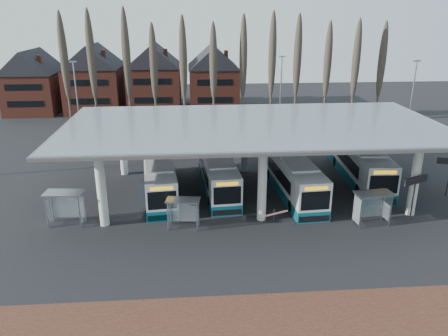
{
  "coord_description": "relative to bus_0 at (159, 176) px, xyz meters",
  "views": [
    {
      "loc": [
        -5.23,
        -27.87,
        15.33
      ],
      "look_at": [
        -2.57,
        7.0,
        2.71
      ],
      "focal_mm": 35.0,
      "sensor_mm": 36.0,
      "label": 1
    }
  ],
  "objects": [
    {
      "name": "station_canopy",
      "position": [
        8.22,
        -0.54,
        4.15
      ],
      "size": [
        32.0,
        16.0,
        6.34
      ],
      "color": "silver",
      "rests_on": "ground"
    },
    {
      "name": "bus_1",
      "position": [
        5.21,
        0.56,
        -0.01
      ],
      "size": [
        3.29,
        11.81,
        3.24
      ],
      "rotation": [
        0.0,
        0.0,
        0.07
      ],
      "color": "silver",
      "rests_on": "ground"
    },
    {
      "name": "bus_3",
      "position": [
        18.93,
        1.99,
        0.13
      ],
      "size": [
        3.46,
        12.85,
        3.53
      ],
      "rotation": [
        0.0,
        0.0,
        -0.06
      ],
      "color": "silver",
      "rests_on": "ground"
    },
    {
      "name": "shelter_1",
      "position": [
        2.23,
        -6.83,
        0.14
      ],
      "size": [
        2.62,
        1.58,
        2.3
      ],
      "rotation": [
        0.0,
        0.0,
        -0.14
      ],
      "color": "gray",
      "rests_on": "ground"
    },
    {
      "name": "lamp_post_a",
      "position": [
        -9.78,
        13.46,
        3.8
      ],
      "size": [
        0.8,
        0.16,
        10.17
      ],
      "color": "slate",
      "rests_on": "ground"
    },
    {
      "name": "lamp_post_b",
      "position": [
        14.22,
        17.46,
        3.8
      ],
      "size": [
        0.8,
        0.16,
        10.17
      ],
      "color": "slate",
      "rests_on": "ground"
    },
    {
      "name": "bus_2",
      "position": [
        11.75,
        -0.87,
        0.06
      ],
      "size": [
        3.38,
        12.28,
        3.37
      ],
      "rotation": [
        0.0,
        0.0,
        0.07
      ],
      "color": "silver",
      "rests_on": "ground"
    },
    {
      "name": "townhouse_row",
      "position": [
        -7.53,
        35.46,
        4.4
      ],
      "size": [
        36.8,
        10.3,
        12.25
      ],
      "color": "brown",
      "rests_on": "ground"
    },
    {
      "name": "bus_0",
      "position": [
        0.0,
        0.0,
        0.0
      ],
      "size": [
        3.71,
        11.91,
        3.25
      ],
      "rotation": [
        0.0,
        0.0,
        0.1
      ],
      "color": "silver",
      "rests_on": "ground"
    },
    {
      "name": "poplar_row",
      "position": [
        8.22,
        24.46,
        7.24
      ],
      "size": [
        45.1,
        1.1,
        14.5
      ],
      "color": "#473D33",
      "rests_on": "ground"
    },
    {
      "name": "shelter_0",
      "position": [
        -6.62,
        -5.61,
        0.39
      ],
      "size": [
        2.95,
        1.65,
        2.65
      ],
      "rotation": [
        0.0,
        0.0,
        -0.08
      ],
      "color": "gray",
      "rests_on": "ground"
    },
    {
      "name": "barrier",
      "position": [
        9.11,
        -6.95,
        -0.68
      ],
      "size": [
        2.05,
        1.01,
        1.09
      ],
      "rotation": [
        0.0,
        0.0,
        0.4
      ],
      "color": "black",
      "rests_on": "ground"
    },
    {
      "name": "shelter_2",
      "position": [
        16.4,
        -7.34,
        0.35
      ],
      "size": [
        2.91,
        1.66,
        2.59
      ],
      "rotation": [
        0.0,
        0.0,
        0.1
      ],
      "color": "gray",
      "rests_on": "ground"
    },
    {
      "name": "lamp_post_c",
      "position": [
        28.22,
        11.46,
        3.8
      ],
      "size": [
        0.8,
        0.16,
        10.17
      ],
      "color": "slate",
      "rests_on": "ground"
    },
    {
      "name": "info_sign_0",
      "position": [
        19.81,
        -6.92,
        1.48
      ],
      "size": [
        2.27,
        1.08,
        3.59
      ],
      "rotation": [
        0.0,
        0.0,
        0.41
      ],
      "color": "black",
      "rests_on": "ground"
    },
    {
      "name": "ground",
      "position": [
        8.22,
        -8.54,
        -1.53
      ],
      "size": [
        140.0,
        140.0,
        0.0
      ],
      "primitive_type": "plane",
      "color": "black",
      "rests_on": "ground"
    }
  ]
}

